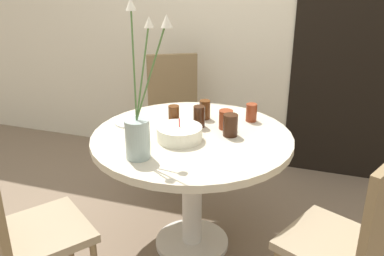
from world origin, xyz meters
TOP-DOWN VIEW (x-y plane):
  - ground_plane at (0.00, 0.00)m, footprint 16.00×16.00m
  - wall_back at (0.00, 1.23)m, footprint 8.00×0.05m
  - doorway_panel at (0.83, 1.20)m, footprint 0.90×0.01m
  - dining_table at (0.00, 0.00)m, footprint 1.09×1.09m
  - chair_right_flank at (-0.42, 0.83)m, footprint 0.54×0.54m
  - chair_left_flank at (-0.54, -0.75)m, footprint 0.56×0.56m
  - chair_far_back at (0.84, -0.39)m, footprint 0.53×0.53m
  - birthday_cake at (-0.04, -0.08)m, footprint 0.24×0.24m
  - flower_vase at (-0.15, -0.33)m, footprint 0.24×0.21m
  - side_plate at (-0.39, 0.06)m, footprint 0.19×0.19m
  - drink_glass_0 at (-0.13, 0.06)m, footprint 0.06×0.06m
  - drink_glass_1 at (0.15, 0.15)m, footprint 0.08×0.08m
  - drink_glass_2 at (0.26, 0.31)m, footprint 0.06×0.06m
  - drink_glass_3 at (0.00, 0.13)m, footprint 0.06×0.06m
  - drink_glass_4 at (0.20, 0.06)m, footprint 0.08×0.08m
  - drink_glass_5 at (-0.01, 0.25)m, footprint 0.06×0.06m

SIDE VIEW (x-z plane):
  - ground_plane at x=0.00m, z-range 0.00..0.00m
  - chair_right_flank at x=-0.42m, z-range 0.06..0.99m
  - chair_left_flank at x=-0.54m, z-range 0.06..0.99m
  - chair_far_back at x=0.84m, z-range 0.06..0.99m
  - dining_table at x=0.00m, z-range 0.23..0.95m
  - side_plate at x=-0.39m, z-range 0.72..0.73m
  - birthday_cake at x=-0.04m, z-range 0.69..0.81m
  - drink_glass_2 at x=0.26m, z-range 0.72..0.82m
  - drink_glass_1 at x=0.15m, z-range 0.72..0.82m
  - drink_glass_5 at x=-0.01m, z-range 0.72..0.83m
  - drink_glass_4 at x=0.20m, z-range 0.72..0.84m
  - drink_glass_3 at x=0.00m, z-range 0.72..0.84m
  - drink_glass_0 at x=-0.13m, z-range 0.72..0.85m
  - flower_vase at x=-0.15m, z-range 0.52..1.25m
  - doorway_panel at x=0.83m, z-range 0.00..2.05m
  - wall_back at x=0.00m, z-range 0.00..2.60m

